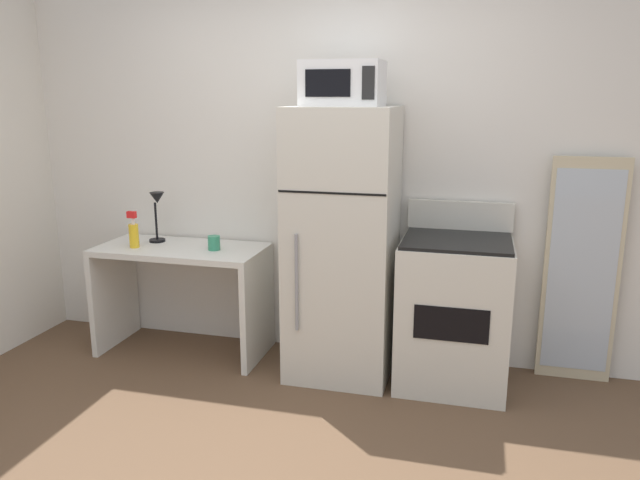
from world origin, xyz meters
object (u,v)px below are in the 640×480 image
Objects in this scene: desk at (183,279)px; oven_range at (454,311)px; desk_lamp at (157,208)px; coffee_mug at (214,243)px; leaning_mirror at (581,272)px; refrigerator at (343,245)px; microwave at (343,84)px; spray_bottle at (134,233)px.

oven_range is at bearing -0.65° from desk.
coffee_mug is (0.46, -0.10, -0.19)m from desk_lamp.
oven_range is 0.82m from leaning_mirror.
coffee_mug is 0.87m from refrigerator.
microwave reaches higher than leaning_mirror.
oven_range is at bearing -161.00° from leaning_mirror.
microwave reaches higher than oven_range.
desk is 0.45m from spray_bottle.
spray_bottle is 0.18× the size of leaning_mirror.
spray_bottle is at bearing -178.15° from microwave.
desk is 2.46× the size of microwave.
leaning_mirror is (2.57, 0.23, 0.18)m from desk.
desk_lamp is at bearing 158.64° from desk.
coffee_mug is 2.33m from leaning_mirror.
desk is at bearing 178.54° from refrigerator.
leaning_mirror reaches higher than coffee_mug.
leaning_mirror is (0.74, 0.26, 0.23)m from oven_range.
spray_bottle is (-0.55, -0.08, 0.05)m from coffee_mug.
coffee_mug is (0.26, -0.02, 0.28)m from desk.
desk_lamp is (-0.21, 0.08, 0.47)m from desk.
desk_lamp is at bearing 64.66° from spray_bottle.
desk is 1.03× the size of oven_range.
refrigerator is at bearing -4.71° from desk_lamp.
coffee_mug is at bearing -173.70° from leaning_mirror.
microwave is 0.42× the size of oven_range.
microwave is (0.00, -0.02, 0.97)m from refrigerator.
oven_range is (1.57, -0.00, -0.33)m from coffee_mug.
spray_bottle is (-0.08, -0.18, -0.14)m from desk_lamp.
desk is 0.38m from coffee_mug.
coffee_mug is 0.21× the size of microwave.
refrigerator is at bearing -1.46° from desk.
desk_lamp is 1.42× the size of spray_bottle.
microwave is 1.52m from oven_range.
coffee_mug reaches higher than desk.
microwave reaches higher than refrigerator.
desk is 0.67× the size of refrigerator.
spray_bottle is at bearing -115.34° from desk_lamp.
desk is 11.91× the size of coffee_mug.
microwave is at bearing -2.53° from desk.
spray_bottle is 0.23× the size of oven_range.
spray_bottle is 2.88m from leaning_mirror.
leaning_mirror is at bearing 19.00° from oven_range.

